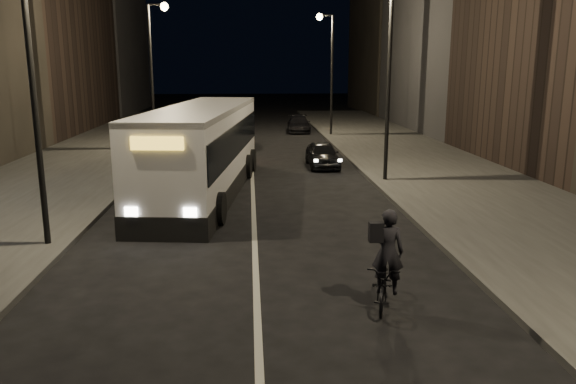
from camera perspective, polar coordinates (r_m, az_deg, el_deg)
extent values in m
plane|color=black|center=(11.97, -3.18, -11.24)|extent=(180.00, 180.00, 0.00)
cube|color=#323230|center=(26.81, 14.84, 2.02)|extent=(7.00, 70.00, 0.16)
cube|color=#323230|center=(26.75, -22.18, 1.48)|extent=(7.00, 70.00, 0.16)
cylinder|color=black|center=(23.65, 10.19, 10.83)|extent=(0.16, 0.16, 8.00)
cylinder|color=black|center=(39.36, 4.47, 11.66)|extent=(0.16, 0.16, 8.00)
cube|color=black|center=(39.43, 3.90, 17.49)|extent=(0.90, 0.08, 0.08)
sphere|color=#FFD18C|center=(39.37, 3.21, 17.36)|extent=(0.44, 0.44, 0.44)
cylinder|color=black|center=(15.94, -24.45, 9.09)|extent=(0.16, 0.16, 8.00)
cylinder|color=black|center=(33.41, -13.69, 11.17)|extent=(0.16, 0.16, 8.00)
cube|color=black|center=(33.49, -13.26, 18.05)|extent=(0.90, 0.08, 0.08)
sphere|color=#FFD18C|center=(33.42, -12.46, 17.93)|extent=(0.44, 0.44, 0.44)
cube|color=silver|center=(21.80, -8.60, 4.14)|extent=(4.02, 12.66, 3.32)
cube|color=black|center=(21.74, -8.64, 5.36)|extent=(4.06, 12.26, 1.19)
cube|color=silver|center=(21.62, -8.74, 8.35)|extent=(4.04, 12.67, 0.19)
cube|color=gold|center=(15.65, -13.15, 4.83)|extent=(1.46, 0.29, 0.36)
cylinder|color=black|center=(18.20, -15.14, -1.52)|extent=(0.48, 1.07, 1.04)
cylinder|color=black|center=(17.59, -7.07, -1.66)|extent=(0.48, 1.07, 1.04)
cylinder|color=black|center=(26.05, -9.64, 2.95)|extent=(0.48, 1.07, 1.04)
cylinder|color=black|center=(25.63, -3.96, 2.94)|extent=(0.48, 1.07, 1.04)
imported|color=black|center=(11.86, 9.72, -9.12)|extent=(1.12, 1.94, 0.96)
imported|color=black|center=(11.42, 10.09, -5.97)|extent=(0.73, 0.58, 1.76)
imported|color=black|center=(27.53, 3.51, 3.83)|extent=(1.47, 3.62, 1.23)
imported|color=#37383A|center=(34.15, -5.40, 5.68)|extent=(1.84, 4.40, 1.41)
imported|color=black|center=(42.27, 1.10, 6.91)|extent=(1.83, 4.13, 1.18)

